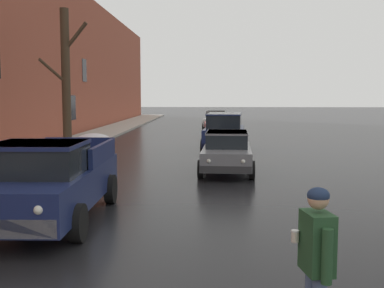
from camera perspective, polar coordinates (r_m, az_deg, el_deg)
The scene contains 10 objects.
left_sidewalk_slab at distance 22.76m, azimuth -16.82°, elevation -0.98°, with size 2.77×80.00×0.12m, color #A8A399.
brick_townhouse_facade at distance 23.41m, azimuth -21.63°, elevation 11.08°, with size 0.63×80.00×9.94m.
snow_bank_mid_block_left at distance 24.18m, azimuth -11.86°, elevation 0.32°, with size 1.82×1.38×0.79m.
bare_tree_mid_block at distance 21.65m, azimuth -14.89°, elevation 7.71°, with size 1.91×2.90×6.63m.
pickup_truck_darkblue_approaching_near_lane at distance 10.62m, azimuth -16.83°, elevation -4.21°, with size 2.30×5.37×1.76m.
sedan_grey_parked_kerbside_close at distance 16.60m, azimuth 4.20°, elevation -0.83°, with size 1.99×4.20×1.42m.
suv_darkblue_parked_kerbside_mid at distance 22.91m, azimuth 3.93°, elevation 1.63°, with size 2.28×4.52×1.82m.
sedan_red_parked_far_down_block at distance 30.07m, azimuth 3.25°, elevation 2.22°, with size 2.11×4.46×1.42m.
sedan_white_queued_behind_truck at distance 37.01m, azimuth 2.88°, elevation 2.92°, with size 2.11×4.26×1.42m.
pedestrian_with_coffee at distance 5.24m, azimuth 14.71°, elevation -12.86°, with size 0.42×0.64×1.76m.
Camera 1 is at (1.42, -3.35, 2.71)m, focal length 44.46 mm.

